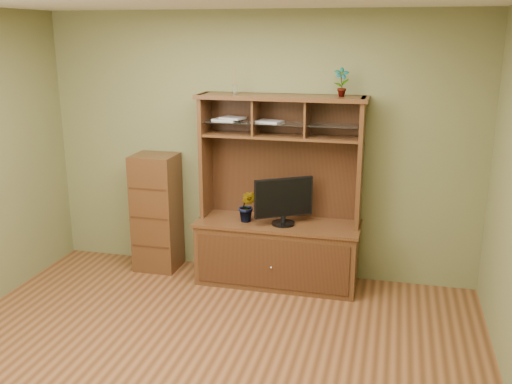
% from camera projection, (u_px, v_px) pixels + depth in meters
% --- Properties ---
extents(room, '(4.54, 4.04, 2.74)m').
position_uv_depth(room, '(190.00, 200.00, 3.98)').
color(room, '#573019').
rests_on(room, ground).
extents(media_hutch, '(1.66, 0.61, 1.90)m').
position_uv_depth(media_hutch, '(278.00, 233.00, 5.75)').
color(media_hutch, '#432713').
rests_on(media_hutch, room).
extents(monitor, '(0.53, 0.35, 0.47)m').
position_uv_depth(monitor, '(284.00, 200.00, 5.56)').
color(monitor, black).
rests_on(monitor, media_hutch).
extents(orchid_plant, '(0.19, 0.15, 0.33)m').
position_uv_depth(orchid_plant, '(247.00, 206.00, 5.67)').
color(orchid_plant, '#24551D').
rests_on(orchid_plant, media_hutch).
extents(top_plant, '(0.16, 0.12, 0.27)m').
position_uv_depth(top_plant, '(341.00, 82.00, 5.29)').
color(top_plant, '#2E6924').
rests_on(top_plant, media_hutch).
extents(reed_diffuser, '(0.05, 0.05, 0.25)m').
position_uv_depth(reed_diffuser, '(235.00, 84.00, 5.54)').
color(reed_diffuser, silver).
rests_on(reed_diffuser, media_hutch).
extents(magazines, '(0.71, 0.23, 0.04)m').
position_uv_depth(magazines, '(242.00, 120.00, 5.61)').
color(magazines, silver).
rests_on(magazines, media_hutch).
extents(side_cabinet, '(0.45, 0.41, 1.25)m').
position_uv_depth(side_cabinet, '(157.00, 212.00, 6.08)').
color(side_cabinet, '#432713').
rests_on(side_cabinet, room).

